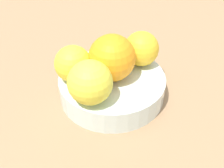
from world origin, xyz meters
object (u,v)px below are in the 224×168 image
at_px(orange_in_bowl_1, 143,49).
at_px(orange_in_bowl_2, 90,82).
at_px(orange_in_bowl_0, 111,58).
at_px(orange_in_bowl_3, 73,64).
at_px(fruit_bowl, 112,86).

xyz_separation_m(orange_in_bowl_1, orange_in_bowl_2, (0.02, -0.13, 0.00)).
xyz_separation_m(orange_in_bowl_0, orange_in_bowl_3, (-0.04, -0.05, -0.01)).
relative_size(fruit_bowl, orange_in_bowl_0, 2.36).
distance_m(orange_in_bowl_0, orange_in_bowl_2, 0.06).
height_order(fruit_bowl, orange_in_bowl_0, orange_in_bowl_0).
height_order(orange_in_bowl_0, orange_in_bowl_1, orange_in_bowl_0).
bearing_deg(orange_in_bowl_0, orange_in_bowl_3, -125.03).
distance_m(fruit_bowl, orange_in_bowl_2, 0.09).
xyz_separation_m(orange_in_bowl_1, orange_in_bowl_3, (-0.04, -0.12, -0.00)).
bearing_deg(fruit_bowl, orange_in_bowl_3, -123.28).
relative_size(orange_in_bowl_0, orange_in_bowl_2, 1.14).
relative_size(orange_in_bowl_1, orange_in_bowl_3, 1.01).
relative_size(orange_in_bowl_0, orange_in_bowl_3, 1.27).
distance_m(orange_in_bowl_2, orange_in_bowl_3, 0.06).
distance_m(orange_in_bowl_0, orange_in_bowl_1, 0.07).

